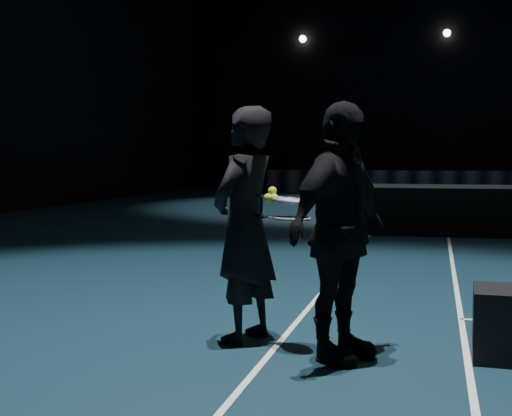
{
  "coord_description": "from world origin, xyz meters",
  "views": [
    {
      "loc": [
        -4.35,
        -12.82,
        1.43
      ],
      "look_at": [
        -5.64,
        -7.71,
        1.05
      ],
      "focal_mm": 50.0,
      "sensor_mm": 36.0,
      "label": 1
    }
  ],
  "objects_px": {
    "player_a": "(245,225)",
    "racket_upper": "(290,200)",
    "player_b": "(339,232)",
    "racket_lower": "(292,218)",
    "tennis_balls": "(272,196)"
  },
  "relations": [
    {
      "from": "player_a",
      "to": "racket_lower",
      "type": "height_order",
      "value": "player_a"
    },
    {
      "from": "racket_upper",
      "to": "tennis_balls",
      "type": "height_order",
      "value": "tennis_balls"
    },
    {
      "from": "player_a",
      "to": "tennis_balls",
      "type": "height_order",
      "value": "player_a"
    },
    {
      "from": "player_a",
      "to": "tennis_balls",
      "type": "bearing_deg",
      "value": 84.96
    },
    {
      "from": "player_a",
      "to": "racket_lower",
      "type": "xyz_separation_m",
      "value": [
        0.41,
        -0.18,
        0.07
      ]
    },
    {
      "from": "player_b",
      "to": "racket_upper",
      "type": "relative_size",
      "value": 2.67
    },
    {
      "from": "racket_lower",
      "to": "tennis_balls",
      "type": "relative_size",
      "value": 5.67
    },
    {
      "from": "player_b",
      "to": "racket_lower",
      "type": "height_order",
      "value": "player_b"
    },
    {
      "from": "racket_lower",
      "to": "player_a",
      "type": "bearing_deg",
      "value": -180.0
    },
    {
      "from": "racket_upper",
      "to": "racket_lower",
      "type": "bearing_deg",
      "value": -42.66
    },
    {
      "from": "racket_lower",
      "to": "racket_upper",
      "type": "height_order",
      "value": "racket_upper"
    },
    {
      "from": "player_a",
      "to": "racket_upper",
      "type": "height_order",
      "value": "player_a"
    },
    {
      "from": "tennis_balls",
      "to": "player_b",
      "type": "bearing_deg",
      "value": -24.62
    },
    {
      "from": "racket_upper",
      "to": "player_a",
      "type": "bearing_deg",
      "value": -178.29
    },
    {
      "from": "tennis_balls",
      "to": "racket_upper",
      "type": "bearing_deg",
      "value": -10.57
    }
  ]
}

